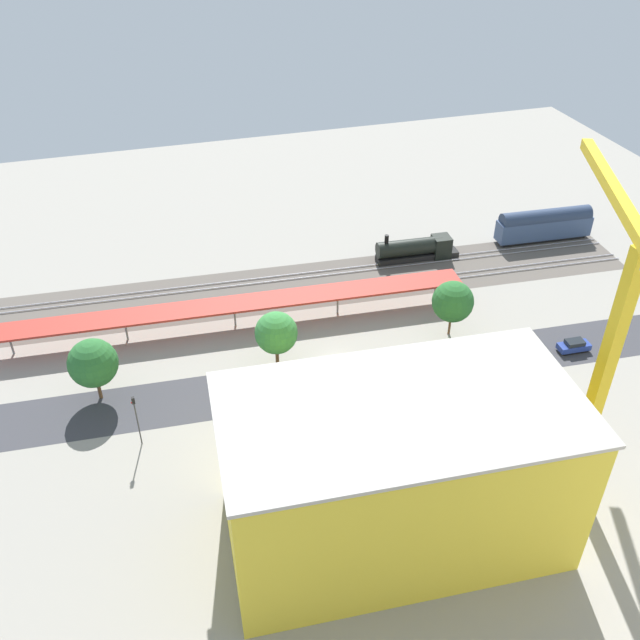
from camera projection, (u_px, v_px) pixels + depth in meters
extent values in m
plane|color=gray|center=(335.00, 362.00, 96.24)|extent=(178.46, 178.46, 0.00)
cube|color=#5B544C|center=(298.00, 286.00, 112.47)|extent=(112.18, 20.77, 0.01)
cube|color=#38383D|center=(343.00, 377.00, 93.52)|extent=(111.88, 16.06, 0.01)
cube|color=#9E9EA8|center=(292.00, 274.00, 115.18)|extent=(111.32, 7.20, 0.12)
cube|color=#9E9EA8|center=(294.00, 279.00, 114.05)|extent=(111.32, 7.20, 0.12)
cube|color=#9E9EA8|center=(301.00, 292.00, 110.68)|extent=(111.32, 7.20, 0.12)
cube|color=#9E9EA8|center=(303.00, 297.00, 109.55)|extent=(111.32, 7.20, 0.12)
cube|color=#A82D23|center=(234.00, 304.00, 101.29)|extent=(70.04, 8.98, 0.34)
cylinder|color=slate|center=(435.00, 290.00, 108.10)|extent=(0.30, 0.30, 3.63)
cylinder|color=slate|center=(338.00, 302.00, 105.27)|extent=(0.30, 0.30, 3.63)
cylinder|color=slate|center=(235.00, 315.00, 102.43)|extent=(0.30, 0.30, 3.63)
cylinder|color=slate|center=(126.00, 329.00, 99.60)|extent=(0.30, 0.30, 3.63)
cylinder|color=slate|center=(11.00, 343.00, 96.77)|extent=(0.30, 0.30, 3.63)
cube|color=black|center=(417.00, 256.00, 119.54)|extent=(14.58, 3.45, 1.00)
cylinder|color=black|center=(410.00, 247.00, 118.17)|extent=(11.62, 3.54, 2.82)
cube|color=black|center=(441.00, 246.00, 119.51)|extent=(3.17, 3.20, 3.76)
cylinder|color=black|center=(387.00, 239.00, 116.19)|extent=(0.70, 0.70, 1.40)
cube|color=black|center=(541.00, 238.00, 125.27)|extent=(15.83, 3.50, 0.60)
cube|color=#384C72|center=(544.00, 228.00, 124.07)|extent=(17.61, 4.23, 3.55)
cylinder|color=#273550|center=(546.00, 218.00, 122.91)|extent=(16.92, 4.19, 3.13)
cube|color=black|center=(573.00, 350.00, 98.33)|extent=(3.93, 1.95, 0.30)
cube|color=navy|center=(574.00, 346.00, 97.99)|extent=(4.66, 2.07, 0.85)
cube|color=#1E2328|center=(575.00, 342.00, 97.58)|extent=(2.64, 1.74, 0.60)
cube|color=black|center=(526.00, 357.00, 96.97)|extent=(3.81, 1.90, 0.30)
cube|color=#474C51|center=(526.00, 354.00, 96.66)|extent=(4.52, 2.02, 0.79)
cube|color=#1E2328|center=(527.00, 350.00, 96.29)|extent=(2.57, 1.68, 0.52)
cube|color=black|center=(471.00, 368.00, 95.01)|extent=(3.48, 2.04, 0.30)
cube|color=silver|center=(472.00, 365.00, 94.71)|extent=(4.13, 2.16, 0.76)
cube|color=#1E2328|center=(472.00, 361.00, 94.33)|extent=(2.35, 1.81, 0.55)
cube|color=black|center=(414.00, 379.00, 93.06)|extent=(3.78, 1.97, 0.30)
cube|color=silver|center=(415.00, 376.00, 92.73)|extent=(4.48, 2.10, 0.83)
cube|color=#1E2328|center=(415.00, 371.00, 92.29)|extent=(2.56, 1.72, 0.69)
cube|color=yellow|center=(396.00, 475.00, 67.99)|extent=(34.48, 19.25, 17.14)
cube|color=#ADA89E|center=(403.00, 408.00, 62.95)|extent=(35.12, 19.89, 0.40)
cube|color=gray|center=(573.00, 475.00, 78.50)|extent=(3.60, 3.60, 1.20)
cube|color=yellow|center=(602.00, 377.00, 70.22)|extent=(1.40, 1.40, 30.02)
cube|color=yellow|center=(615.00, 192.00, 69.78)|extent=(11.27, 25.41, 1.20)
cube|color=black|center=(361.00, 433.00, 84.49)|extent=(9.79, 3.31, 0.50)
cube|color=white|center=(371.00, 422.00, 83.68)|extent=(7.49, 3.29, 2.92)
cube|color=silver|center=(332.00, 428.00, 83.20)|extent=(2.61, 2.73, 2.25)
cube|color=black|center=(417.00, 425.00, 85.67)|extent=(10.14, 3.11, 0.50)
cube|color=silver|center=(426.00, 413.00, 84.86)|extent=(8.04, 3.20, 2.93)
cube|color=maroon|center=(387.00, 421.00, 84.17)|extent=(2.32, 2.75, 2.44)
cube|color=black|center=(376.00, 434.00, 84.38)|extent=(9.74, 3.68, 0.50)
cube|color=silver|center=(386.00, 422.00, 83.48)|extent=(7.69, 3.63, 3.05)
cube|color=silver|center=(347.00, 428.00, 83.09)|extent=(2.46, 2.86, 2.50)
cylinder|color=brown|center=(277.00, 354.00, 95.00)|extent=(0.49, 0.49, 3.29)
sphere|color=#38843D|center=(276.00, 333.00, 92.88)|extent=(5.84, 5.84, 5.84)
cylinder|color=brown|center=(450.00, 324.00, 100.68)|extent=(0.36, 0.36, 3.59)
sphere|color=#28662D|center=(453.00, 302.00, 98.44)|extent=(6.01, 6.01, 6.01)
cylinder|color=brown|center=(99.00, 387.00, 89.17)|extent=(0.48, 0.48, 3.55)
sphere|color=#28662D|center=(93.00, 363.00, 86.88)|extent=(6.30, 6.30, 6.30)
cylinder|color=#333333|center=(138.00, 424.00, 81.50)|extent=(0.16, 0.16, 6.48)
cube|color=black|center=(133.00, 400.00, 79.38)|extent=(0.36, 0.36, 0.90)
sphere|color=red|center=(132.00, 403.00, 79.50)|extent=(0.20, 0.20, 0.20)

